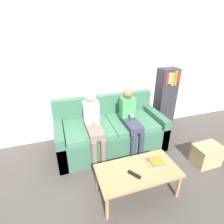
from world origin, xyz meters
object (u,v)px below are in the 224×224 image
Objects in this scene: person_right at (131,119)px; coffee_table at (138,172)px; person_left at (93,123)px; couch at (110,132)px; bookshelf at (165,98)px; storage_box at (207,155)px; tv_remote at (134,174)px.

coffee_table is at bearing -107.39° from person_right.
person_right is at bearing -0.69° from person_left.
couch is 1.47× the size of bookshelf.
coffee_table is 2.40× the size of storage_box.
person_left is 1.89m from storage_box.
coffee_table is 0.93× the size of person_right.
person_left is 1.04m from tv_remote.
person_left is 1.02× the size of person_right.
person_left is 6.96× the size of tv_remote.
couch reaches higher than tv_remote.
person_right reaches higher than coffee_table.
person_right is 2.58× the size of storage_box.
coffee_table is at bearing -88.78° from couch.
tv_remote is at bearing -74.06° from person_left.
person_right is (0.64, -0.01, -0.02)m from person_left.
storage_box is (1.66, -0.75, -0.48)m from person_left.
couch is 1.45m from bookshelf.
couch is 1.66× the size of person_left.
coffee_table reaches higher than storage_box.
person_right is 0.87× the size of bookshelf.
couch is 1.65m from storage_box.
coffee_table is 0.98m from person_right.
bookshelf is (1.36, 0.36, 0.35)m from couch.
couch is at bearing 32.25° from person_left.
person_right is at bearing 144.11° from storage_box.
person_right is 1.21m from bookshelf.
person_left is at bearing 111.61° from coffee_table.
person_left reaches higher than tv_remote.
storage_box is (1.39, 0.22, -0.23)m from tv_remote.
coffee_table is 0.81× the size of bookshelf.
person_left reaches higher than storage_box.
person_left is 1.79m from bookshelf.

